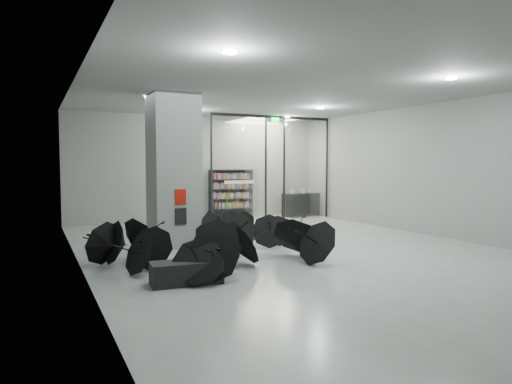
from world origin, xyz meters
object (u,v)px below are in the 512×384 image
bookshelf (231,194)px  bench (186,273)px  shop_counter (301,205)px  column (173,171)px  umbrella_cluster (217,247)px

bookshelf → bench: bearing=-119.2°
bench → shop_counter: size_ratio=0.81×
column → shop_counter: 8.00m
umbrella_cluster → bench: bearing=-127.8°
bench → umbrella_cluster: 1.97m
bench → umbrella_cluster: umbrella_cluster is taller
bookshelf → shop_counter: bookshelf is taller
bookshelf → column: bearing=-129.1°
bench → umbrella_cluster: size_ratio=0.23×
column → umbrella_cluster: (0.31, -2.31, -1.69)m
bench → bookshelf: bookshelf is taller
shop_counter → umbrella_cluster: bearing=-146.8°
bench → column: bearing=82.4°
column → umbrella_cluster: column is taller
bookshelf → umbrella_cluster: size_ratio=0.34×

